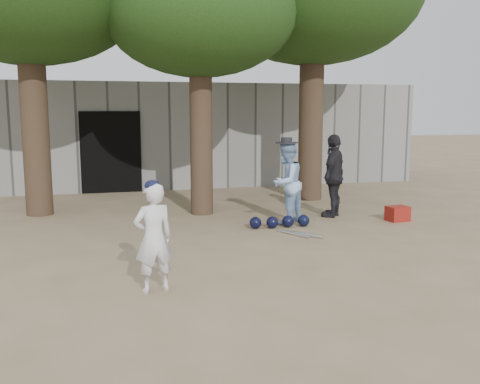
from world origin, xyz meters
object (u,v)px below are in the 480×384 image
object	(u,v)px
boy_player	(154,238)
spectator_dark	(334,176)
red_bag	(398,214)
spectator_blue	(286,183)

from	to	relation	value
boy_player	spectator_dark	size ratio (longest dim) A/B	0.78
spectator_dark	red_bag	xyz separation A→B (m)	(1.07, -0.78, -0.72)
boy_player	spectator_blue	size ratio (longest dim) A/B	0.83
spectator_blue	red_bag	distance (m)	2.40
boy_player	red_bag	bearing A→B (deg)	-163.65
spectator_dark	red_bag	size ratio (longest dim) A/B	4.13
spectator_blue	spectator_dark	distance (m)	1.29
red_bag	boy_player	bearing A→B (deg)	-150.05
spectator_dark	red_bag	world-z (taller)	spectator_dark
spectator_blue	spectator_dark	size ratio (longest dim) A/B	0.94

